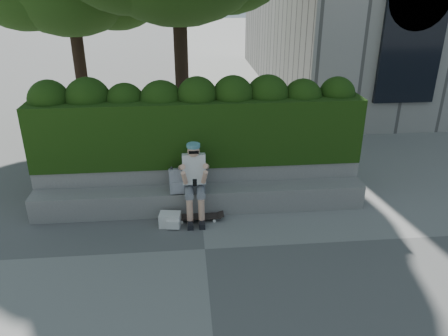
{
  "coord_description": "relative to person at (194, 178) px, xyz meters",
  "views": [
    {
      "loc": [
        -0.24,
        -5.8,
        3.98
      ],
      "look_at": [
        0.4,
        1.0,
        0.95
      ],
      "focal_mm": 35.0,
      "sensor_mm": 36.0,
      "label": 1
    }
  ],
  "objects": [
    {
      "name": "planter_wall",
      "position": [
        0.11,
        0.66,
        -0.38
      ],
      "size": [
        6.0,
        0.5,
        0.75
      ],
      "primitive_type": "cube",
      "color": "gray",
      "rests_on": "ground"
    },
    {
      "name": "bench_ledge",
      "position": [
        0.11,
        0.18,
        -0.53
      ],
      "size": [
        6.0,
        0.45,
        0.45
      ],
      "primitive_type": "cube",
      "color": "gray",
      "rests_on": "ground"
    },
    {
      "name": "skateboard",
      "position": [
        0.04,
        -0.17,
        -0.68
      ],
      "size": [
        0.82,
        0.21,
        0.09
      ],
      "rotation": [
        0.0,
        0.0,
        -0.01
      ],
      "color": "black",
      "rests_on": "ground"
    },
    {
      "name": "backpack_ground",
      "position": [
        -0.44,
        -0.3,
        -0.64
      ],
      "size": [
        0.39,
        0.3,
        0.23
      ],
      "primitive_type": "cube",
      "rotation": [
        0.0,
        0.0,
        -0.14
      ],
      "color": "white",
      "rests_on": "ground"
    },
    {
      "name": "hedge",
      "position": [
        0.11,
        0.88,
        0.6
      ],
      "size": [
        6.0,
        1.0,
        1.2
      ],
      "primitive_type": "cube",
      "color": "black",
      "rests_on": "planter_wall"
    },
    {
      "name": "ground",
      "position": [
        0.11,
        -1.07,
        -0.75
      ],
      "size": [
        80.0,
        80.0,
        0.0
      ],
      "primitive_type": "plane",
      "color": "slate",
      "rests_on": "ground"
    },
    {
      "name": "person",
      "position": [
        0.0,
        0.0,
        0.0
      ],
      "size": [
        0.4,
        0.76,
        1.38
      ],
      "color": "slate",
      "rests_on": "ground"
    },
    {
      "name": "backpack_plaid",
      "position": [
        -0.29,
        0.08,
        -0.08
      ],
      "size": [
        0.31,
        0.19,
        0.43
      ],
      "primitive_type": "cube",
      "rotation": [
        0.0,
        0.0,
        0.09
      ],
      "color": "#AAAAAF",
      "rests_on": "bench_ledge"
    }
  ]
}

